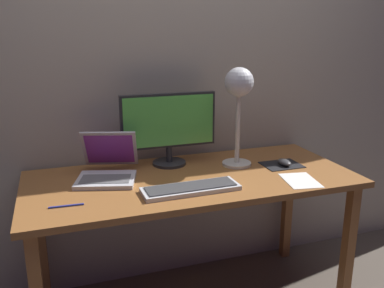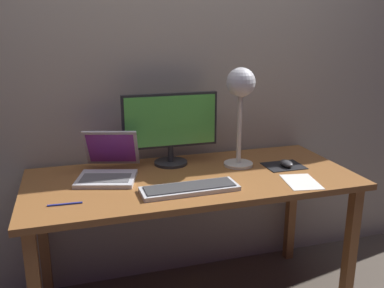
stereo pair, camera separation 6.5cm
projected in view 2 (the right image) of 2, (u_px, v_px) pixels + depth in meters
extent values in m
cube|color=#B2A893|center=(171.00, 55.00, 2.25)|extent=(4.80, 0.06, 2.60)
cube|color=#935B2D|center=(192.00, 179.00, 2.03)|extent=(1.60, 0.70, 0.03)
cube|color=#935B2D|center=(350.00, 253.00, 2.07)|extent=(0.05, 0.05, 0.71)
cube|color=#935B2D|center=(44.00, 240.00, 2.20)|extent=(0.05, 0.05, 0.71)
cube|color=#935B2D|center=(291.00, 207.00, 2.61)|extent=(0.05, 0.05, 0.71)
cylinder|color=#28282B|center=(171.00, 163.00, 2.21)|extent=(0.18, 0.18, 0.01)
cylinder|color=#28282B|center=(171.00, 154.00, 2.20)|extent=(0.03, 0.03, 0.08)
cube|color=#28282B|center=(170.00, 120.00, 2.15)|extent=(0.50, 0.03, 0.28)
cube|color=#59C64C|center=(171.00, 121.00, 2.13)|extent=(0.48, 0.00, 0.26)
cube|color=silver|center=(190.00, 189.00, 1.85)|extent=(0.44, 0.15, 0.02)
cube|color=#38383A|center=(190.00, 186.00, 1.84)|extent=(0.41, 0.12, 0.01)
cube|color=silver|center=(107.00, 179.00, 1.97)|extent=(0.32, 0.29, 0.02)
cube|color=slate|center=(106.00, 178.00, 1.95)|extent=(0.25, 0.18, 0.00)
cube|color=silver|center=(111.00, 148.00, 2.09)|extent=(0.29, 0.18, 0.20)
cube|color=purple|center=(111.00, 148.00, 2.09)|extent=(0.26, 0.16, 0.17)
cylinder|color=beige|center=(238.00, 164.00, 2.19)|extent=(0.15, 0.15, 0.01)
cylinder|color=silver|center=(239.00, 126.00, 2.13)|extent=(0.02, 0.02, 0.40)
sphere|color=silver|center=(241.00, 82.00, 2.07)|extent=(0.15, 0.15, 0.15)
sphere|color=#FFEAB2|center=(241.00, 90.00, 2.07)|extent=(0.05, 0.05, 0.05)
cube|color=black|center=(284.00, 166.00, 2.18)|extent=(0.20, 0.16, 0.00)
ellipsoid|color=#38383A|center=(286.00, 163.00, 2.16)|extent=(0.06, 0.10, 0.03)
cube|color=white|center=(301.00, 182.00, 1.96)|extent=(0.18, 0.23, 0.00)
cylinder|color=#2633A5|center=(65.00, 204.00, 1.70)|extent=(0.14, 0.01, 0.01)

